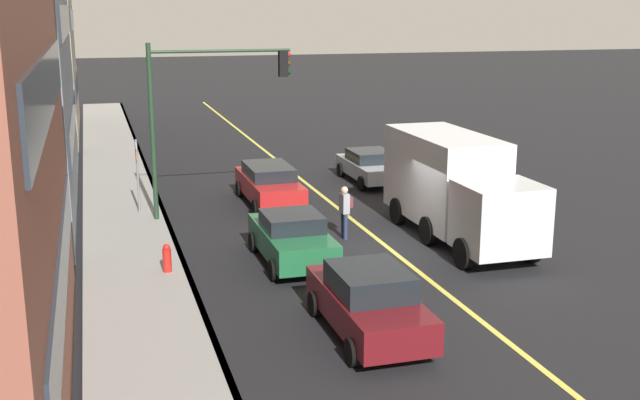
# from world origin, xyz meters

# --- Properties ---
(ground) EXTENTS (200.00, 200.00, 0.00)m
(ground) POSITION_xyz_m (0.00, 0.00, 0.00)
(ground) COLOR black
(sidewalk_slab) EXTENTS (80.00, 2.84, 0.15)m
(sidewalk_slab) POSITION_xyz_m (0.00, 7.61, 0.07)
(sidewalk_slab) COLOR gray
(sidewalk_slab) RESTS_ON ground
(curb_edge) EXTENTS (80.00, 0.16, 0.15)m
(curb_edge) POSITION_xyz_m (0.00, 6.26, 0.07)
(curb_edge) COLOR slate
(curb_edge) RESTS_ON ground
(lane_stripe_center) EXTENTS (80.00, 0.16, 0.01)m
(lane_stripe_center) POSITION_xyz_m (0.00, 0.00, 0.01)
(lane_stripe_center) COLOR #D8CC4C
(lane_stripe_center) RESTS_ON ground
(car_red) EXTENTS (4.77, 1.90, 1.50)m
(car_red) POSITION_xyz_m (6.43, 2.29, 0.79)
(car_red) COLOR red
(car_red) RESTS_ON ground
(car_maroon) EXTENTS (4.29, 1.90, 1.59)m
(car_maroon) POSITION_xyz_m (-6.07, 2.83, 0.80)
(car_maroon) COLOR #591116
(car_maroon) RESTS_ON ground
(car_green) EXTENTS (4.13, 1.93, 1.48)m
(car_green) POSITION_xyz_m (-0.58, 3.19, 0.75)
(car_green) COLOR #1E6038
(car_green) RESTS_ON ground
(car_silver) EXTENTS (4.26, 1.94, 1.35)m
(car_silver) POSITION_xyz_m (9.02, -2.68, 0.70)
(car_silver) COLOR #A8AAB2
(car_silver) RESTS_ON ground
(truck_white) EXTENTS (7.26, 2.41, 3.26)m
(truck_white) POSITION_xyz_m (0.43, -2.40, 1.72)
(truck_white) COLOR silver
(truck_white) RESTS_ON ground
(pedestrian_with_backpack) EXTENTS (0.42, 0.38, 1.71)m
(pedestrian_with_backpack) POSITION_xyz_m (1.36, 0.96, 1.00)
(pedestrian_with_backpack) COLOR #262D4C
(pedestrian_with_backpack) RESTS_ON ground
(traffic_light_mast) EXTENTS (0.28, 4.87, 6.09)m
(traffic_light_mast) POSITION_xyz_m (4.92, 4.77, 4.20)
(traffic_light_mast) COLOR #1E3823
(traffic_light_mast) RESTS_ON ground
(street_sign_post) EXTENTS (0.60, 0.08, 2.76)m
(street_sign_post) POSITION_xyz_m (6.01, 7.09, 1.63)
(street_sign_post) COLOR slate
(street_sign_post) RESTS_ON ground
(fire_hydrant) EXTENTS (0.24, 0.24, 0.94)m
(fire_hydrant) POSITION_xyz_m (-0.80, 6.78, 0.47)
(fire_hydrant) COLOR red
(fire_hydrant) RESTS_ON ground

